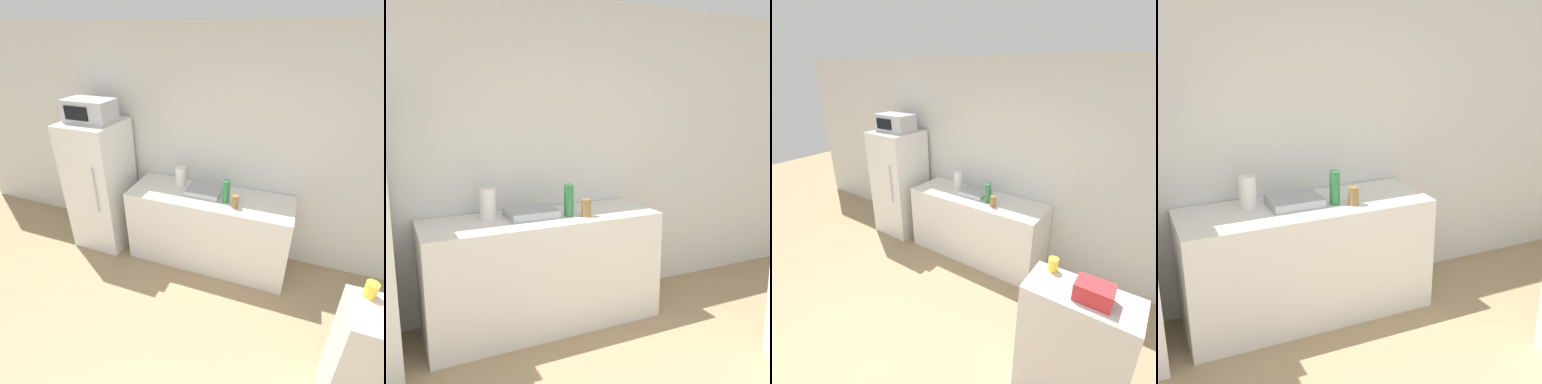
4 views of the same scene
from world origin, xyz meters
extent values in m
cube|color=silver|center=(0.00, 2.66, 1.30)|extent=(8.00, 0.06, 2.60)
cube|color=silver|center=(-0.15, 2.31, 0.44)|extent=(1.84, 0.62, 0.89)
cube|color=#9EA3A8|center=(-0.22, 2.34, 0.92)|extent=(0.37, 0.30, 0.06)
cylinder|color=#2D7F42|center=(0.05, 2.24, 1.01)|extent=(0.07, 0.07, 0.25)
cylinder|color=olive|center=(0.16, 2.17, 0.96)|extent=(0.07, 0.07, 0.14)
cylinder|color=white|center=(-0.54, 2.42, 1.00)|extent=(0.12, 0.12, 0.23)
camera|label=1|loc=(0.66, -0.47, 2.52)|focal=28.00mm
camera|label=2|loc=(-1.27, -0.71, 1.73)|focal=40.00mm
camera|label=3|loc=(1.78, -0.75, 2.47)|focal=28.00mm
camera|label=4|loc=(-1.37, -1.12, 2.22)|focal=50.00mm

